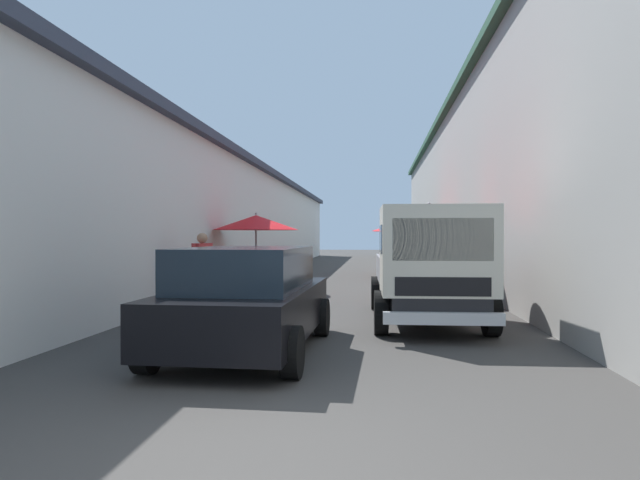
# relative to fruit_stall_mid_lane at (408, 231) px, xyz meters

# --- Properties ---
(ground) EXTENTS (90.00, 90.00, 0.00)m
(ground) POSITION_rel_fruit_stall_mid_lane_xyz_m (-5.93, 2.21, -1.78)
(ground) COLOR #3D3A38
(building_left_whitewash) EXTENTS (49.80, 7.50, 4.44)m
(building_left_whitewash) POSITION_rel_fruit_stall_mid_lane_xyz_m (-3.68, 9.38, 0.45)
(building_left_whitewash) COLOR silver
(building_left_whitewash) RESTS_ON ground
(building_right_concrete) EXTENTS (49.80, 7.50, 6.68)m
(building_right_concrete) POSITION_rel_fruit_stall_mid_lane_xyz_m (-3.68, -4.97, 1.57)
(building_right_concrete) COLOR gray
(building_right_concrete) RESTS_ON ground
(fruit_stall_mid_lane) EXTENTS (2.79, 2.79, 2.31)m
(fruit_stall_mid_lane) POSITION_rel_fruit_stall_mid_lane_xyz_m (0.00, 0.00, 0.00)
(fruit_stall_mid_lane) COLOR #9E9EA3
(fruit_stall_mid_lane) RESTS_ON ground
(fruit_stall_far_right) EXTENTS (2.43, 2.43, 2.27)m
(fruit_stall_far_right) POSITION_rel_fruit_stall_mid_lane_xyz_m (-7.73, 4.68, -0.08)
(fruit_stall_far_right) COLOR #9E9EA3
(fruit_stall_far_right) RESTS_ON ground
(fruit_stall_near_right) EXTENTS (2.34, 2.34, 2.19)m
(fruit_stall_near_right) POSITION_rel_fruit_stall_mid_lane_xyz_m (-2.72, 0.34, -0.06)
(fruit_stall_near_right) COLOR #9E9EA3
(fruit_stall_near_right) RESTS_ON ground
(fruit_stall_near_left) EXTENTS (2.16, 2.16, 2.25)m
(fruit_stall_near_left) POSITION_rel_fruit_stall_mid_lane_xyz_m (-12.25, 0.31, -0.13)
(fruit_stall_near_left) COLOR #9E9EA3
(fruit_stall_near_left) RESTS_ON ground
(fruit_stall_far_left) EXTENTS (2.17, 2.17, 2.42)m
(fruit_stall_far_left) POSITION_rel_fruit_stall_mid_lane_xyz_m (-8.94, 0.09, 0.06)
(fruit_stall_far_left) COLOR #9E9EA3
(fruit_stall_far_left) RESTS_ON ground
(hatchback_car) EXTENTS (3.95, 2.01, 1.45)m
(hatchback_car) POSITION_rel_fruit_stall_mid_lane_xyz_m (-15.55, 3.09, -1.04)
(hatchback_car) COLOR black
(hatchback_car) RESTS_ON ground
(delivery_truck) EXTENTS (4.96, 2.06, 2.08)m
(delivery_truck) POSITION_rel_fruit_stall_mid_lane_xyz_m (-13.32, 0.39, -0.74)
(delivery_truck) COLOR black
(delivery_truck) RESTS_ON ground
(vendor_by_crates) EXTENTS (0.63, 0.35, 1.67)m
(vendor_by_crates) POSITION_rel_fruit_stall_mid_lane_xyz_m (-11.40, 5.09, -0.81)
(vendor_by_crates) COLOR #665B4C
(vendor_by_crates) RESTS_ON ground
(plastic_stool) EXTENTS (0.30, 0.30, 0.43)m
(plastic_stool) POSITION_rel_fruit_stall_mid_lane_xyz_m (-11.21, 4.45, -1.45)
(plastic_stool) COLOR #194CB2
(plastic_stool) RESTS_ON ground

